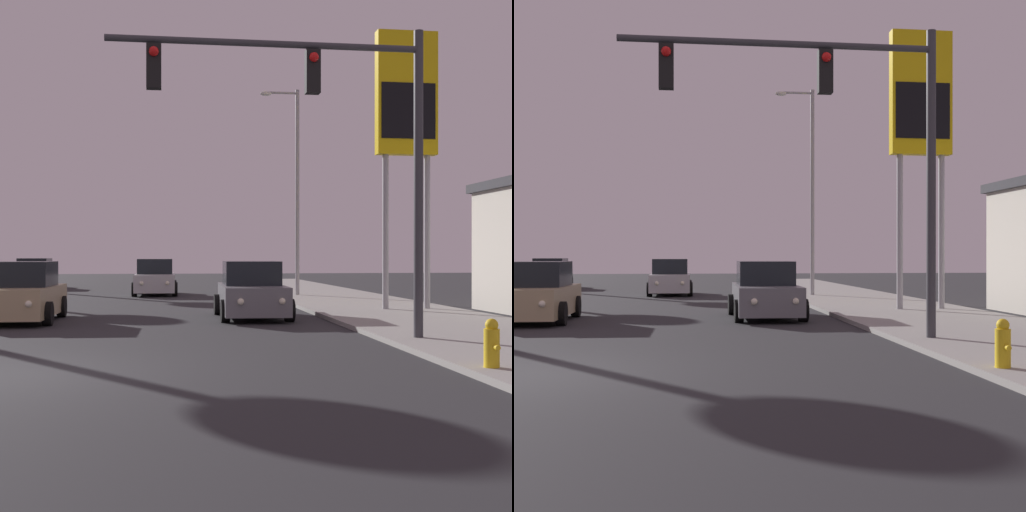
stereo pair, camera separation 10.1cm
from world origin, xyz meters
TOP-DOWN VIEW (x-y plane):
  - ground_plane at (0.00, 0.00)m, footprint 120.00×120.00m
  - sidewalk_right at (9.50, 10.00)m, footprint 5.00×60.00m
  - car_grey at (4.96, 9.44)m, footprint 2.04×4.33m
  - car_silver at (1.98, 22.14)m, footprint 2.04×4.32m
  - car_black at (-4.81, 29.74)m, footprint 2.04×4.32m
  - car_tan at (-1.56, 9.15)m, footprint 2.04×4.33m
  - traffic_light_mast at (5.87, 3.03)m, footprint 6.63×0.36m
  - street_lamp at (8.07, 19.29)m, footprint 1.74×0.24m
  - gas_station_sign at (10.20, 10.82)m, footprint 2.00×0.42m
  - fire_hydrant at (7.41, -1.01)m, footprint 0.24×0.34m

SIDE VIEW (x-z plane):
  - ground_plane at x=0.00m, z-range 0.00..0.00m
  - sidewalk_right at x=9.50m, z-range 0.00..0.12m
  - fire_hydrant at x=7.41m, z-range 0.11..0.87m
  - car_grey at x=4.96m, z-range -0.08..1.60m
  - car_silver at x=1.98m, z-range -0.08..1.60m
  - car_black at x=-4.81m, z-range -0.08..1.60m
  - car_tan at x=-1.56m, z-range -0.08..1.60m
  - traffic_light_mast at x=5.87m, z-range 1.44..7.94m
  - street_lamp at x=8.07m, z-range 0.62..9.62m
  - gas_station_sign at x=10.20m, z-range 2.12..11.12m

